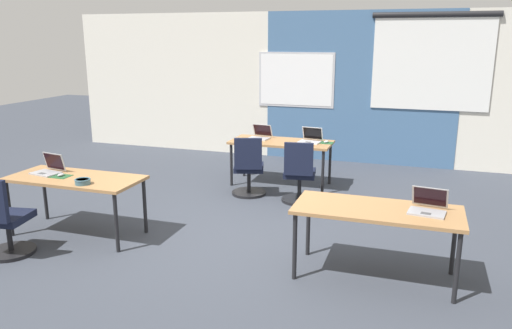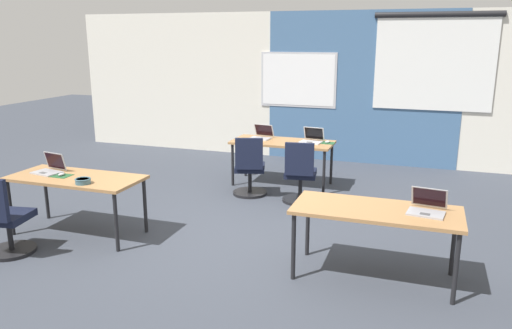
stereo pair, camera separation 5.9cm
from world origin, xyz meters
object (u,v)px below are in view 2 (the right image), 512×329
desk_near_left (76,181)px  chair_far_left (250,171)px  chair_far_right (300,178)px  chair_near_left_end (4,223)px  laptop_far_right (312,139)px  snack_bowl (83,181)px  mouse_near_left_end (62,174)px  laptop_near_left_end (50,168)px  desk_far_center (283,145)px  laptop_near_right_end (427,208)px  laptop_far_left (261,136)px  desk_near_right (376,214)px  mouse_far_right (327,142)px

desk_near_left → chair_far_left: (1.45, 2.09, -0.28)m
chair_far_left → chair_far_right: bearing=157.1°
chair_near_left_end → laptop_far_right: size_ratio=2.53×
laptop_far_right → snack_bowl: laptop_far_right is taller
chair_near_left_end → mouse_near_left_end: bearing=-112.8°
laptop_near_left_end → snack_bowl: size_ratio=2.11×
desk_far_center → laptop_near_left_end: 3.50m
snack_bowl → chair_near_left_end: bearing=-137.9°
chair_far_left → laptop_near_right_end: laptop_near_right_end is taller
snack_bowl → laptop_far_right: bearing=58.1°
desk_near_left → laptop_far_right: (2.20, 2.88, 0.11)m
laptop_far_right → chair_far_right: (0.04, -0.87, -0.39)m
laptop_far_left → laptop_near_right_end: bearing=-40.8°
mouse_near_left_end → chair_far_right: (2.42, 2.04, -0.36)m
desk_near_right → chair_near_left_end: 3.94m
laptop_near_left_end → chair_far_left: (1.87, 2.03, -0.39)m
chair_near_left_end → mouse_far_right: chair_near_left_end is taller
desk_far_center → laptop_near_left_end: (-2.17, -2.75, 0.11)m
desk_near_right → snack_bowl: size_ratio=9.01×
mouse_near_left_end → laptop_near_right_end: laptop_near_right_end is taller
laptop_far_left → laptop_near_right_end: (2.60, -2.86, 0.00)m
mouse_near_left_end → desk_near_right: bearing=0.5°
chair_near_left_end → chair_far_right: size_ratio=1.00×
chair_near_left_end → laptop_near_right_end: laptop_near_right_end is taller
mouse_far_right → snack_bowl: snack_bowl is taller
laptop_near_left_end → laptop_far_right: 3.85m
laptop_near_right_end → snack_bowl: size_ratio=2.09×
desk_near_left → desk_near_right: same height
laptop_near_left_end → laptop_near_right_end: (4.38, -0.01, -0.00)m
chair_far_right → laptop_far_left: bearing=-54.3°
laptop_near_left_end → mouse_far_right: (2.87, 2.83, -0.03)m
mouse_far_right → laptop_near_right_end: bearing=-62.1°
laptop_far_left → snack_bowl: 3.30m
desk_near_right → chair_far_left: (-2.05, 2.09, -0.28)m
desk_near_right → laptop_far_left: 3.61m
mouse_near_left_end → laptop_far_left: (1.53, 2.93, 0.03)m
laptop_far_right → laptop_far_left: bearing=-174.8°
laptop_far_left → chair_far_right: bearing=-38.4°
desk_far_center → snack_bowl: (-1.47, -3.02, 0.10)m
chair_far_left → snack_bowl: size_ratio=5.18×
laptop_near_right_end → snack_bowl: 3.69m
desk_near_right → laptop_near_right_end: 0.47m
laptop_near_left_end → snack_bowl: 0.75m
desk_far_center → chair_far_right: (0.49, -0.79, -0.28)m
laptop_near_left_end → chair_near_left_end: (0.07, -0.84, -0.39)m
chair_far_left → desk_near_right: bearing=117.4°
laptop_far_left → snack_bowl: laptop_far_left is taller
desk_near_left → chair_far_right: size_ratio=1.74×
desk_far_center → snack_bowl: bearing=-116.0°
desk_far_center → chair_near_left_end: 4.16m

